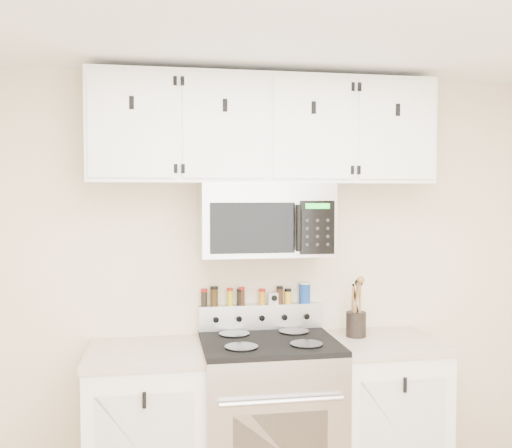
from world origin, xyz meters
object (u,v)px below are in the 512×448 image
at_px(range, 269,420).
at_px(utensil_crock, 356,322).
at_px(microwave, 265,219).
at_px(salt_canister, 305,293).

distance_m(range, utensil_crock, 0.77).
relative_size(range, utensil_crock, 3.16).
bearing_deg(microwave, utensil_crock, -2.53).
bearing_deg(microwave, salt_canister, 29.05).
bearing_deg(salt_canister, range, -134.81).
distance_m(range, salt_canister, 0.79).
relative_size(utensil_crock, salt_canister, 2.73).
relative_size(microwave, salt_canister, 5.95).
distance_m(microwave, utensil_crock, 0.83).
bearing_deg(range, salt_canister, 45.19).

